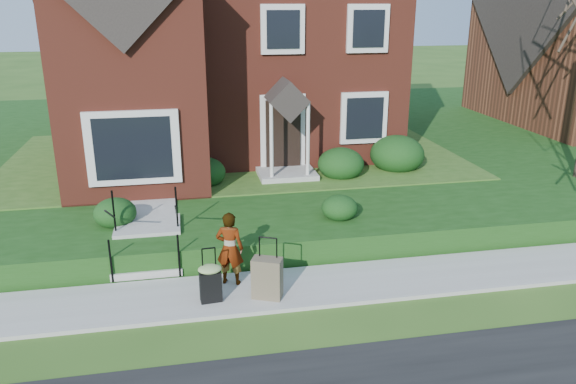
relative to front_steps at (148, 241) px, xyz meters
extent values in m
plane|color=#2D5119|center=(2.50, -1.84, -0.47)|extent=(120.00, 120.00, 0.00)
cube|color=#9E9B93|center=(2.50, -1.84, -0.43)|extent=(60.00, 1.60, 0.08)
cube|color=#163D10|center=(6.50, 9.06, -0.17)|extent=(44.00, 20.00, 0.60)
cube|color=#9E9B93|center=(0.00, 3.16, 0.16)|extent=(1.20, 6.00, 0.06)
cube|color=maroon|center=(2.50, 8.16, 2.83)|extent=(10.00, 8.00, 5.40)
cube|color=maroon|center=(-0.30, 3.36, 2.83)|extent=(3.60, 2.40, 5.40)
cube|color=silver|center=(-0.30, 2.21, 1.53)|extent=(2.20, 0.30, 1.80)
cube|color=black|center=(3.70, 4.10, 1.18)|extent=(1.00, 0.12, 2.10)
cube|color=black|center=(6.10, 4.11, 1.63)|extent=(1.40, 0.10, 1.50)
cube|color=#9E9B93|center=(0.00, -0.84, -0.32)|extent=(1.40, 0.30, 0.15)
cube|color=#9E9B93|center=(0.00, -0.54, -0.17)|extent=(1.40, 0.30, 0.15)
cube|color=#9E9B93|center=(0.00, -0.24, -0.02)|extent=(1.40, 0.30, 0.15)
cube|color=#9E9B93|center=(0.00, 0.06, 0.13)|extent=(1.40, 0.30, 0.15)
cube|color=#9E9B93|center=(0.00, 0.61, 0.13)|extent=(1.40, 0.80, 0.15)
cylinder|color=black|center=(-0.65, -0.99, 0.06)|extent=(0.04, 0.04, 0.90)
cylinder|color=black|center=(-0.65, 0.21, 0.66)|extent=(0.04, 0.04, 0.90)
cylinder|color=black|center=(0.65, -0.99, 0.06)|extent=(0.04, 0.04, 0.90)
cylinder|color=black|center=(0.65, 0.21, 0.66)|extent=(0.04, 0.04, 0.90)
ellipsoid|color=black|center=(-1.60, 3.65, 0.59)|extent=(1.34, 1.34, 0.93)
ellipsoid|color=black|center=(1.38, 3.38, 0.53)|extent=(1.17, 1.17, 0.82)
ellipsoid|color=black|center=(5.22, 3.36, 0.58)|extent=(1.31, 1.31, 0.92)
ellipsoid|color=black|center=(7.07, 3.79, 0.68)|extent=(1.59, 1.59, 1.11)
ellipsoid|color=black|center=(-0.71, 0.83, 0.45)|extent=(0.94, 0.94, 0.66)
ellipsoid|color=black|center=(4.30, 0.26, 0.42)|extent=(0.83, 0.83, 0.58)
imported|color=#999999|center=(1.63, -1.47, 0.34)|extent=(0.62, 0.51, 1.47)
cube|color=black|center=(1.20, -2.10, -0.10)|extent=(0.41, 0.25, 0.59)
cylinder|color=black|center=(1.20, -2.10, 0.63)|extent=(0.24, 0.05, 0.03)
cylinder|color=black|center=(1.09, -2.10, 0.41)|extent=(0.02, 0.02, 0.44)
cylinder|color=black|center=(1.32, -2.10, 0.41)|extent=(0.02, 0.02, 0.44)
cylinder|color=black|center=(1.07, -2.10, -0.36)|extent=(0.05, 0.06, 0.06)
cylinder|color=black|center=(1.34, -2.10, -0.36)|extent=(0.05, 0.06, 0.06)
ellipsoid|color=#89A45E|center=(1.20, -2.10, 0.26)|extent=(0.46, 0.39, 0.14)
cube|color=brown|center=(2.24, -2.16, 0.00)|extent=(0.62, 0.49, 0.78)
cylinder|color=black|center=(2.24, -2.16, 0.77)|extent=(0.31, 0.15, 0.03)
cylinder|color=black|center=(2.08, -2.16, 0.58)|extent=(0.02, 0.02, 0.38)
cylinder|color=black|center=(2.40, -2.16, 0.58)|extent=(0.02, 0.02, 0.38)
cylinder|color=black|center=(2.05, -2.16, -0.36)|extent=(0.06, 0.07, 0.06)
cylinder|color=black|center=(2.43, -2.16, -0.36)|extent=(0.06, 0.07, 0.06)
camera|label=1|loc=(0.85, -11.33, 4.82)|focal=35.00mm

